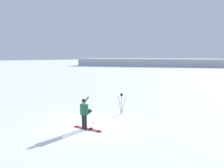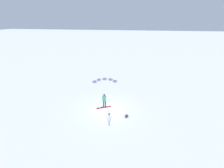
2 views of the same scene
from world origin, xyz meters
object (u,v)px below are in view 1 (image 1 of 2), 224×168
Objects in this scene: snowboarder at (84,111)px; camera_tripod at (122,100)px; gear_bag_large at (88,111)px; snowboard at (88,129)px.

camera_tripod is at bearing -69.04° from snowboarder.
snowboard is at bearing 153.03° from gear_bag_large.
snowboarder is at bearing 71.42° from snowboard.
snowboard is 1.16× the size of camera_tripod.
camera_tripod reaches higher than gear_bag_large.
gear_bag_large is 2.53m from camera_tripod.
snowboard is 3.27m from gear_bag_large.
snowboard is 2.88× the size of gear_bag_large.
camera_tripod is (-1.55, -1.79, 0.90)m from gear_bag_large.
snowboarder is 3.00× the size of gear_bag_large.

